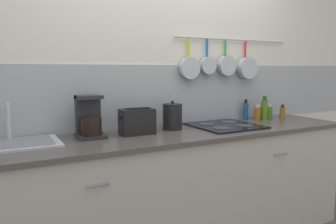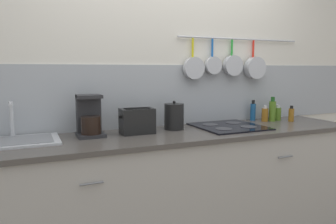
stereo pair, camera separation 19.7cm
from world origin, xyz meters
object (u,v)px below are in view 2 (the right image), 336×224
(bottle_olive_oil, at_px, (277,113))
(bottle_cooking_wine, at_px, (272,110))
(toaster, at_px, (137,121))
(bottle_dish_soap, at_px, (265,114))
(kettle, at_px, (174,117))
(bottle_hot_sauce, at_px, (253,111))
(bottle_vinegar, at_px, (291,114))
(coffee_maker, at_px, (90,119))

(bottle_olive_oil, bearing_deg, bottle_cooking_wine, -165.11)
(toaster, relative_size, bottle_cooking_wine, 1.18)
(bottle_dish_soap, distance_m, bottle_cooking_wine, 0.08)
(kettle, relative_size, bottle_cooking_wine, 1.03)
(bottle_cooking_wine, bearing_deg, bottle_dish_soap, 169.73)
(bottle_hot_sauce, height_order, bottle_vinegar, bottle_hot_sauce)
(bottle_hot_sauce, bearing_deg, bottle_olive_oil, -20.10)
(kettle, height_order, bottle_dish_soap, kettle)
(bottle_dish_soap, bearing_deg, coffee_maker, -179.00)
(bottle_hot_sauce, relative_size, bottle_cooking_wine, 0.85)
(toaster, distance_m, bottle_dish_soap, 1.25)
(coffee_maker, height_order, kettle, coffee_maker)
(toaster, relative_size, kettle, 1.15)
(toaster, relative_size, bottle_dish_soap, 1.80)
(bottle_olive_oil, bearing_deg, toaster, -176.56)
(bottle_olive_oil, bearing_deg, bottle_vinegar, -55.48)
(bottle_vinegar, bearing_deg, coffee_maker, 177.85)
(kettle, xyz_separation_m, bottle_hot_sauce, (0.86, 0.12, -0.02))
(bottle_dish_soap, bearing_deg, kettle, -177.99)
(kettle, distance_m, bottle_hot_sauce, 0.87)
(toaster, xyz_separation_m, bottle_dish_soap, (1.25, 0.08, -0.03))
(toaster, relative_size, bottle_hot_sauce, 1.38)
(bottle_hot_sauce, bearing_deg, bottle_cooking_wine, -35.64)
(toaster, bearing_deg, bottle_cooking_wine, 2.75)
(kettle, xyz_separation_m, bottle_olive_oil, (1.08, 0.04, -0.04))
(kettle, height_order, bottle_olive_oil, kettle)
(bottle_dish_soap, distance_m, bottle_vinegar, 0.24)
(bottle_olive_oil, bearing_deg, bottle_hot_sauce, 159.90)
(coffee_maker, relative_size, kettle, 1.29)
(bottle_cooking_wine, xyz_separation_m, bottle_olive_oil, (0.08, 0.02, -0.04))
(coffee_maker, relative_size, bottle_vinegar, 2.06)
(coffee_maker, xyz_separation_m, bottle_cooking_wine, (1.66, 0.01, -0.02))
(coffee_maker, relative_size, bottle_olive_oil, 2.07)
(coffee_maker, distance_m, bottle_dish_soap, 1.59)
(bottle_dish_soap, distance_m, bottle_olive_oil, 0.15)
(bottle_dish_soap, bearing_deg, toaster, -176.48)
(coffee_maker, xyz_separation_m, bottle_vinegar, (1.81, -0.07, -0.06))
(toaster, distance_m, bottle_hot_sauce, 1.20)
(coffee_maker, bearing_deg, bottle_olive_oil, 1.16)
(bottle_hot_sauce, distance_m, bottle_olive_oil, 0.23)
(bottle_dish_soap, bearing_deg, bottle_olive_oil, 2.82)
(kettle, relative_size, bottle_dish_soap, 1.57)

